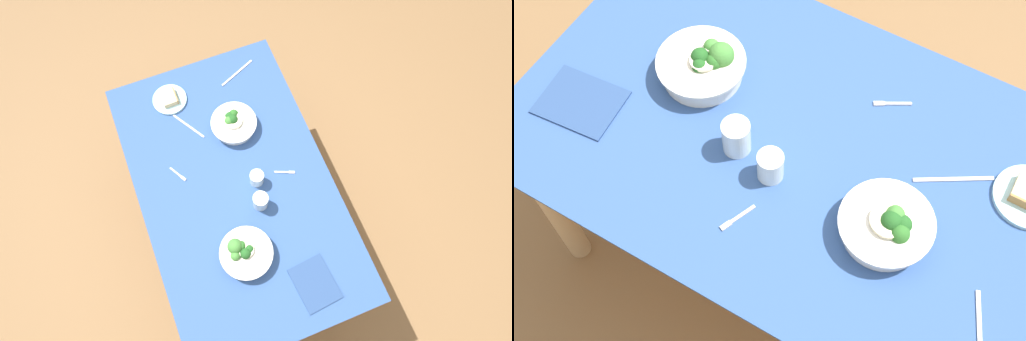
{
  "view_description": "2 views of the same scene",
  "coord_description": "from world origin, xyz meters",
  "views": [
    {
      "loc": [
        -0.57,
        0.12,
        2.55
      ],
      "look_at": [
        0.03,
        -0.11,
        0.76
      ],
      "focal_mm": 28.69,
      "sensor_mm": 36.0,
      "label": 1
    },
    {
      "loc": [
        0.39,
        -0.79,
        2.18
      ],
      "look_at": [
        -0.0,
        -0.12,
        0.76
      ],
      "focal_mm": 48.05,
      "sensor_mm": 36.0,
      "label": 2
    }
  ],
  "objects": [
    {
      "name": "napkin_folded_upper",
      "position": [
        -0.54,
        -0.17,
        0.72
      ],
      "size": [
        0.22,
        0.18,
        0.01
      ],
      "primitive_type": "cube",
      "rotation": [
        0.0,
        0.0,
        0.09
      ],
      "color": "navy",
      "rests_on": "dining_table"
    },
    {
      "name": "water_glass_center",
      "position": [
        -0.12,
        -0.08,
        0.77
      ],
      "size": [
        0.07,
        0.07,
        0.1
      ],
      "primitive_type": "cylinder",
      "color": "silver",
      "rests_on": "dining_table"
    },
    {
      "name": "broccoli_bowl_near",
      "position": [
        0.3,
        -0.1,
        0.75
      ],
      "size": [
        0.22,
        0.22,
        0.09
      ],
      "color": "white",
      "rests_on": "dining_table"
    },
    {
      "name": "broccoli_bowl_far",
      "position": [
        -0.31,
        0.07,
        0.76
      ],
      "size": [
        0.23,
        0.23,
        0.11
      ],
      "color": "silver",
      "rests_on": "dining_table"
    },
    {
      "name": "dining_table",
      "position": [
        0.0,
        0.0,
        0.61
      ],
      "size": [
        1.45,
        0.89,
        0.72
      ],
      "color": "#2D4C84",
      "rests_on": "ground_plane"
    },
    {
      "name": "bread_side_plate",
      "position": [
        0.55,
        0.15,
        0.73
      ],
      "size": [
        0.17,
        0.17,
        0.04
      ],
      "color": "#99C6D1",
      "rests_on": "dining_table"
    },
    {
      "name": "fork_by_far_bowl",
      "position": [
        -0.02,
        -0.25,
        0.72
      ],
      "size": [
        0.05,
        0.09,
        0.0
      ],
      "rotation": [
        0.0,
        0.0,
        4.32
      ],
      "color": "#B7B7BC",
      "rests_on": "dining_table"
    },
    {
      "name": "water_glass_side",
      "position": [
        -0.01,
        -0.1,
        0.76
      ],
      "size": [
        0.07,
        0.07,
        0.08
      ],
      "primitive_type": "cylinder",
      "color": "silver",
      "rests_on": "dining_table"
    },
    {
      "name": "fork_by_near_bowl",
      "position": [
        0.15,
        0.23,
        0.72
      ],
      "size": [
        0.09,
        0.06,
        0.0
      ],
      "rotation": [
        0.0,
        0.0,
        3.66
      ],
      "color": "#B7B7BC",
      "rests_on": "dining_table"
    },
    {
      "name": "table_knife_left",
      "position": [
        0.38,
        0.11,
        0.72
      ],
      "size": [
        0.17,
        0.11,
        0.0
      ],
      "primitive_type": "cube",
      "rotation": [
        0.0,
        0.0,
        3.69
      ],
      "color": "#B7B7BC",
      "rests_on": "dining_table"
    },
    {
      "name": "table_knife_right",
      "position": [
        0.58,
        -0.23,
        0.72
      ],
      "size": [
        0.1,
        0.2,
        0.0
      ],
      "primitive_type": "cube",
      "rotation": [
        0.0,
        0.0,
        1.99
      ],
      "color": "#B7B7BC",
      "rests_on": "dining_table"
    },
    {
      "name": "ground_plane",
      "position": [
        0.0,
        0.0,
        0.0
      ],
      "size": [
        6.0,
        6.0,
        0.0
      ],
      "primitive_type": "plane",
      "color": "brown"
    }
  ]
}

